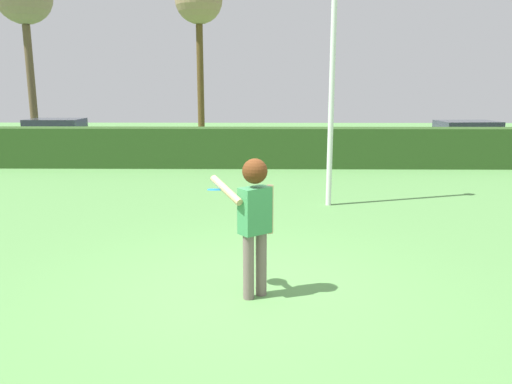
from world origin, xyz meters
name	(u,v)px	position (x,y,z in m)	size (l,w,h in m)	color
ground_plane	(246,292)	(0.00, 0.00, 0.00)	(60.00, 60.00, 0.00)	#578E49
person	(254,212)	(0.11, -0.12, 1.11)	(0.81, 0.55, 1.77)	#76615F
frisbee	(218,190)	(-0.35, 0.11, 1.34)	(0.27, 0.27, 0.07)	#268CE5
lamppost	(333,41)	(1.69, 4.91, 3.55)	(0.24, 0.24, 6.47)	silver
hedge_row	(256,148)	(0.00, 10.25, 0.64)	(26.19, 0.90, 1.28)	#2B4C1D
parked_car_blue	(56,132)	(-8.50, 15.04, 0.69)	(4.20, 1.81, 1.25)	#263FA5
parked_car_white	(467,135)	(8.27, 13.98, 0.69)	(4.32, 2.06, 1.25)	white
bare_elm_tree	(199,4)	(-2.39, 15.30, 5.84)	(1.93, 1.93, 6.98)	brown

